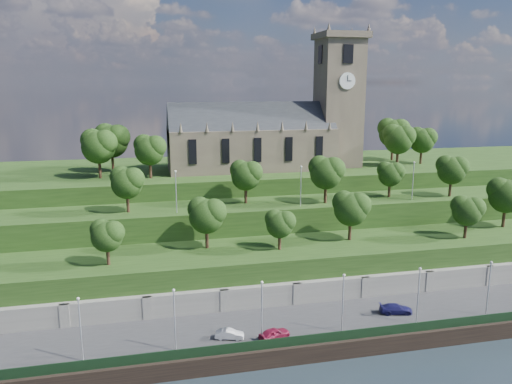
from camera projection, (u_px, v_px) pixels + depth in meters
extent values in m
plane|color=black|center=(365.00, 356.00, 59.15)|extent=(320.00, 320.00, 0.00)
cube|color=#2D2D30|center=(345.00, 324.00, 64.65)|extent=(160.00, 12.00, 2.00)
cube|color=black|center=(365.00, 347.00, 58.86)|extent=(160.00, 0.50, 2.20)
cube|color=black|center=(364.00, 333.00, 59.16)|extent=(160.00, 0.10, 1.20)
cube|color=slate|center=(329.00, 295.00, 70.05)|extent=(160.00, 2.00, 5.00)
cube|color=slate|center=(65.00, 323.00, 61.82)|extent=(1.20, 0.60, 5.00)
cube|color=slate|center=(148.00, 315.00, 63.95)|extent=(1.20, 0.60, 5.00)
cube|color=slate|center=(225.00, 308.00, 66.09)|extent=(1.20, 0.60, 5.00)
cube|color=slate|center=(297.00, 301.00, 68.22)|extent=(1.20, 0.60, 5.00)
cube|color=slate|center=(365.00, 294.00, 70.35)|extent=(1.20, 0.60, 5.00)
cube|color=slate|center=(429.00, 288.00, 72.48)|extent=(1.20, 0.60, 5.00)
cube|color=slate|center=(489.00, 282.00, 74.62)|extent=(1.20, 0.60, 5.00)
cube|color=#1E3A13|center=(315.00, 270.00, 75.44)|extent=(160.00, 12.00, 8.00)
cube|color=#1E3A13|center=(294.00, 236.00, 85.50)|extent=(160.00, 10.00, 12.00)
cube|color=#1E3A13|center=(266.00, 200.00, 105.19)|extent=(160.00, 32.00, 15.00)
cube|color=brown|center=(251.00, 148.00, 98.06)|extent=(32.00, 12.00, 8.00)
cube|color=black|center=(251.00, 128.00, 97.20)|extent=(32.00, 10.18, 10.18)
cone|color=brown|center=(181.00, 127.00, 88.30)|extent=(0.70, 0.70, 1.80)
cone|color=brown|center=(207.00, 127.00, 89.29)|extent=(0.70, 0.70, 1.80)
cone|color=brown|center=(233.00, 126.00, 90.29)|extent=(0.70, 0.70, 1.80)
cone|color=brown|center=(258.00, 126.00, 91.29)|extent=(0.70, 0.70, 1.80)
cone|color=brown|center=(282.00, 126.00, 92.28)|extent=(0.70, 0.70, 1.80)
cone|color=brown|center=(306.00, 125.00, 93.28)|extent=(0.70, 0.70, 1.80)
cone|color=brown|center=(330.00, 125.00, 94.27)|extent=(0.70, 0.70, 1.80)
cube|color=black|center=(193.00, 152.00, 89.59)|extent=(1.40, 0.25, 4.50)
cube|color=black|center=(226.00, 151.00, 90.87)|extent=(1.40, 0.25, 4.50)
cube|color=black|center=(258.00, 150.00, 92.15)|extent=(1.40, 0.25, 4.50)
cube|color=black|center=(289.00, 149.00, 93.43)|extent=(1.40, 0.25, 4.50)
cube|color=black|center=(319.00, 148.00, 94.71)|extent=(1.40, 0.25, 4.50)
cube|color=brown|center=(338.00, 104.00, 100.07)|extent=(8.00, 8.00, 25.00)
cube|color=brown|center=(341.00, 36.00, 97.26)|extent=(9.20, 9.20, 1.20)
cone|color=brown|center=(329.00, 27.00, 92.33)|extent=(0.80, 0.80, 1.60)
cone|color=brown|center=(315.00, 31.00, 99.96)|extent=(0.80, 0.80, 1.60)
cone|color=brown|center=(369.00, 28.00, 94.04)|extent=(0.80, 0.80, 1.60)
cone|color=brown|center=(352.00, 32.00, 101.67)|extent=(0.80, 0.80, 1.60)
cube|color=black|center=(348.00, 54.00, 94.14)|extent=(2.00, 0.25, 3.50)
cube|color=black|center=(332.00, 56.00, 101.92)|extent=(2.00, 0.25, 3.50)
cube|color=black|center=(320.00, 55.00, 97.16)|extent=(0.25, 2.00, 3.50)
cube|color=black|center=(359.00, 55.00, 98.90)|extent=(0.25, 2.00, 3.50)
cylinder|color=white|center=(347.00, 81.00, 95.18)|extent=(3.20, 0.30, 3.20)
cylinder|color=white|center=(358.00, 81.00, 99.98)|extent=(0.30, 3.20, 3.20)
cube|color=black|center=(348.00, 78.00, 94.90)|extent=(0.12, 0.05, 1.10)
cube|color=black|center=(350.00, 81.00, 95.09)|extent=(0.80, 0.05, 0.12)
cylinder|color=black|center=(108.00, 255.00, 66.04)|extent=(0.48, 0.48, 2.67)
sphere|color=black|center=(107.00, 236.00, 65.48)|extent=(4.16, 4.16, 4.16)
sphere|color=black|center=(113.00, 232.00, 65.13)|extent=(3.12, 3.12, 3.12)
sphere|color=black|center=(101.00, 229.00, 65.65)|extent=(2.91, 2.91, 2.91)
cylinder|color=black|center=(207.00, 237.00, 72.70)|extent=(0.50, 0.50, 3.26)
sphere|color=black|center=(206.00, 216.00, 72.02)|extent=(5.07, 5.07, 5.07)
sphere|color=black|center=(214.00, 212.00, 71.59)|extent=(3.81, 3.81, 3.81)
sphere|color=black|center=(200.00, 209.00, 72.22)|extent=(3.55, 3.55, 3.55)
cylinder|color=black|center=(280.00, 241.00, 72.09)|extent=(0.47, 0.47, 2.55)
sphere|color=black|center=(280.00, 225.00, 71.56)|extent=(3.96, 3.96, 3.96)
sphere|color=black|center=(286.00, 221.00, 71.22)|extent=(2.97, 2.97, 2.97)
sphere|color=black|center=(274.00, 219.00, 71.71)|extent=(2.77, 2.77, 2.77)
cylinder|color=black|center=(350.00, 230.00, 76.42)|extent=(0.51, 0.51, 3.30)
sphere|color=black|center=(351.00, 209.00, 75.73)|extent=(5.13, 5.13, 5.13)
sphere|color=black|center=(359.00, 205.00, 75.30)|extent=(3.85, 3.85, 3.85)
sphere|color=black|center=(344.00, 202.00, 75.93)|extent=(3.59, 3.59, 3.59)
cylinder|color=black|center=(465.00, 229.00, 77.43)|extent=(0.49, 0.49, 2.89)
sphere|color=black|center=(467.00, 212.00, 76.83)|extent=(4.49, 4.49, 4.49)
sphere|color=black|center=(474.00, 208.00, 76.45)|extent=(3.37, 3.37, 3.37)
sphere|color=black|center=(461.00, 205.00, 77.00)|extent=(3.15, 3.15, 3.15)
cylinder|color=black|center=(504.00, 216.00, 83.30)|extent=(0.52, 0.52, 3.59)
sphere|color=black|center=(506.00, 196.00, 82.56)|extent=(5.59, 5.59, 5.59)
sphere|color=black|center=(499.00, 189.00, 82.77)|extent=(3.91, 3.91, 3.91)
cylinder|color=black|center=(128.00, 202.00, 77.10)|extent=(0.50, 0.50, 3.11)
sphere|color=black|center=(127.00, 183.00, 76.45)|extent=(4.83, 4.83, 4.83)
sphere|color=black|center=(133.00, 179.00, 76.04)|extent=(3.62, 3.62, 3.62)
sphere|color=black|center=(121.00, 177.00, 76.64)|extent=(3.38, 3.38, 3.38)
cylinder|color=black|center=(246.00, 194.00, 83.06)|extent=(0.50, 0.50, 3.12)
sphere|color=black|center=(246.00, 176.00, 82.41)|extent=(4.85, 4.85, 4.85)
sphere|color=black|center=(252.00, 172.00, 82.00)|extent=(3.63, 3.63, 3.63)
sphere|color=black|center=(240.00, 170.00, 82.60)|extent=(3.39, 3.39, 3.39)
cylinder|color=black|center=(325.00, 193.00, 82.93)|extent=(0.51, 0.51, 3.42)
sphere|color=black|center=(326.00, 173.00, 82.22)|extent=(5.32, 5.32, 5.32)
sphere|color=black|center=(333.00, 169.00, 81.76)|extent=(3.99, 3.99, 3.99)
sphere|color=black|center=(319.00, 167.00, 82.42)|extent=(3.72, 3.72, 3.72)
cylinder|color=black|center=(389.00, 189.00, 87.61)|extent=(0.48, 0.48, 2.70)
sphere|color=black|center=(390.00, 175.00, 87.05)|extent=(4.20, 4.20, 4.20)
sphere|color=black|center=(396.00, 171.00, 86.69)|extent=(3.15, 3.15, 3.15)
sphere|color=black|center=(385.00, 170.00, 87.21)|extent=(2.94, 2.94, 2.94)
cylinder|color=black|center=(450.00, 188.00, 87.93)|extent=(0.50, 0.50, 3.14)
sphere|color=black|center=(452.00, 171.00, 87.27)|extent=(4.89, 4.89, 4.89)
sphere|color=black|center=(459.00, 167.00, 86.86)|extent=(3.67, 3.67, 3.67)
sphere|color=black|center=(446.00, 165.00, 87.46)|extent=(3.42, 3.42, 3.42)
cylinder|color=black|center=(100.00, 168.00, 88.65)|extent=(0.53, 0.53, 3.79)
sphere|color=black|center=(98.00, 147.00, 87.86)|extent=(5.89, 5.89, 5.89)
sphere|color=black|center=(105.00, 142.00, 87.36)|extent=(4.42, 4.42, 4.42)
sphere|color=black|center=(92.00, 140.00, 88.09)|extent=(4.12, 4.12, 4.12)
cylinder|color=black|center=(113.00, 162.00, 94.75)|extent=(0.54, 0.54, 3.97)
sphere|color=black|center=(111.00, 141.00, 93.93)|extent=(6.17, 6.17, 6.17)
sphere|color=black|center=(118.00, 137.00, 93.41)|extent=(4.63, 4.63, 4.63)
sphere|color=black|center=(105.00, 135.00, 94.17)|extent=(4.32, 4.32, 4.32)
cylinder|color=black|center=(150.00, 169.00, 88.66)|extent=(0.51, 0.51, 3.36)
sphere|color=black|center=(149.00, 151.00, 87.96)|extent=(5.22, 5.22, 5.22)
sphere|color=black|center=(155.00, 146.00, 87.52)|extent=(3.92, 3.92, 3.92)
sphere|color=black|center=(144.00, 144.00, 88.16)|extent=(3.66, 3.66, 3.66)
cylinder|color=black|center=(397.00, 157.00, 101.01)|extent=(0.52, 0.52, 3.68)
sphere|color=black|center=(398.00, 140.00, 100.24)|extent=(5.73, 5.73, 5.73)
sphere|color=black|center=(405.00, 136.00, 99.75)|extent=(4.30, 4.30, 4.30)
sphere|color=black|center=(392.00, 134.00, 100.46)|extent=(4.01, 4.01, 4.01)
cylinder|color=black|center=(392.00, 151.00, 109.25)|extent=(0.54, 0.54, 3.96)
sphere|color=black|center=(393.00, 134.00, 108.42)|extent=(6.17, 6.17, 6.17)
sphere|color=black|center=(400.00, 130.00, 107.90)|extent=(4.63, 4.63, 4.63)
sphere|color=black|center=(387.00, 128.00, 108.66)|extent=(4.32, 4.32, 4.32)
cylinder|color=black|center=(421.00, 156.00, 104.33)|extent=(0.51, 0.51, 3.32)
sphere|color=black|center=(422.00, 141.00, 103.65)|extent=(5.16, 5.16, 5.16)
sphere|color=black|center=(428.00, 137.00, 103.21)|extent=(3.87, 3.87, 3.87)
sphere|color=black|center=(417.00, 135.00, 103.85)|extent=(3.61, 3.61, 3.61)
cylinder|color=#B2B2B7|center=(81.00, 331.00, 53.50)|extent=(0.16, 0.16, 7.21)
sphere|color=silver|center=(78.00, 299.00, 52.70)|extent=(0.36, 0.36, 0.36)
cylinder|color=#B2B2B7|center=(175.00, 321.00, 55.63)|extent=(0.16, 0.16, 7.21)
sphere|color=silver|center=(174.00, 290.00, 54.83)|extent=(0.36, 0.36, 0.36)
cylinder|color=#B2B2B7|center=(262.00, 313.00, 57.77)|extent=(0.16, 0.16, 7.21)
sphere|color=silver|center=(262.00, 283.00, 56.97)|extent=(0.36, 0.36, 0.36)
cylinder|color=#B2B2B7|center=(343.00, 304.00, 59.90)|extent=(0.16, 0.16, 7.21)
sphere|color=silver|center=(344.00, 275.00, 59.10)|extent=(0.36, 0.36, 0.36)
cylinder|color=#B2B2B7|center=(418.00, 297.00, 62.03)|extent=(0.16, 0.16, 7.21)
sphere|color=silver|center=(420.00, 269.00, 61.23)|extent=(0.36, 0.36, 0.36)
cylinder|color=#B2B2B7|center=(488.00, 290.00, 64.16)|extent=(0.16, 0.16, 7.21)
sphere|color=silver|center=(491.00, 262.00, 63.37)|extent=(0.36, 0.36, 0.36)
cylinder|color=#B2B2B7|center=(176.00, 193.00, 76.40)|extent=(0.16, 0.16, 6.34)
sphere|color=silver|center=(175.00, 172.00, 75.70)|extent=(0.36, 0.36, 0.36)
cylinder|color=#B2B2B7|center=(301.00, 187.00, 80.67)|extent=(0.16, 0.16, 6.34)
sphere|color=silver|center=(301.00, 167.00, 79.96)|extent=(0.36, 0.36, 0.36)
cylinder|color=#B2B2B7|center=(413.00, 182.00, 84.94)|extent=(0.16, 0.16, 6.34)
sphere|color=silver|center=(414.00, 163.00, 84.23)|extent=(0.36, 0.36, 0.36)
imported|color=maroon|center=(274.00, 334.00, 58.95)|extent=(4.16, 2.76, 1.31)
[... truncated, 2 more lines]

